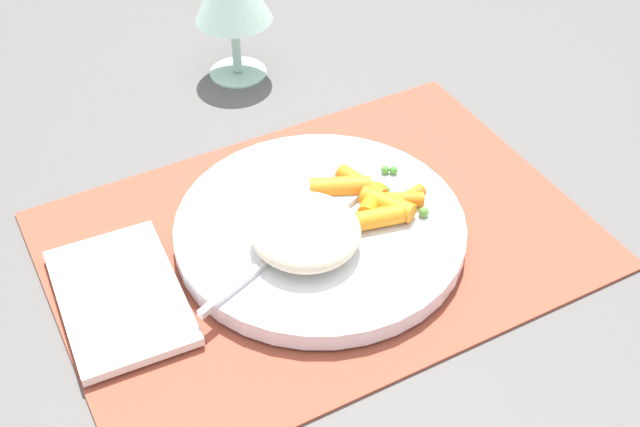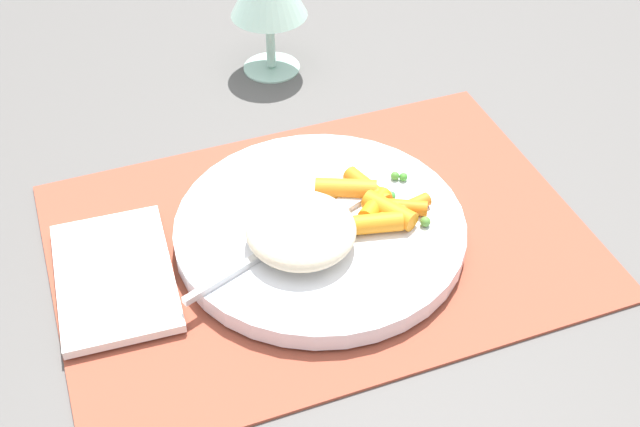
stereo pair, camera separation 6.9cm
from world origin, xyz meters
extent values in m
plane|color=#565451|center=(0.00, 0.00, 0.00)|extent=(2.40, 2.40, 0.00)
cube|color=#9E4733|center=(0.00, 0.00, 0.00)|extent=(0.45, 0.32, 0.01)
cylinder|color=white|center=(0.00, 0.00, 0.01)|extent=(0.25, 0.25, 0.02)
ellipsoid|color=beige|center=(-0.02, -0.02, 0.04)|extent=(0.09, 0.09, 0.03)
cylinder|color=orange|center=(0.06, -0.02, 0.03)|extent=(0.04, 0.05, 0.02)
cylinder|color=orange|center=(0.05, 0.02, 0.03)|extent=(0.03, 0.05, 0.02)
cylinder|color=orange|center=(0.07, -0.01, 0.03)|extent=(0.05, 0.03, 0.01)
cylinder|color=orange|center=(0.07, -0.02, 0.03)|extent=(0.05, 0.02, 0.01)
cylinder|color=orange|center=(0.05, -0.01, 0.03)|extent=(0.04, 0.03, 0.02)
cylinder|color=orange|center=(0.03, 0.02, 0.03)|extent=(0.06, 0.04, 0.02)
cylinder|color=orange|center=(0.04, -0.03, 0.03)|extent=(0.05, 0.03, 0.02)
sphere|color=green|center=(0.09, 0.03, 0.03)|extent=(0.01, 0.01, 0.01)
sphere|color=#54AC42|center=(0.01, 0.03, 0.03)|extent=(0.01, 0.01, 0.01)
sphere|color=green|center=(0.07, 0.01, 0.03)|extent=(0.01, 0.01, 0.01)
sphere|color=green|center=(0.05, 0.02, 0.03)|extent=(0.01, 0.01, 0.01)
sphere|color=#5AB034|center=(0.06, -0.01, 0.03)|extent=(0.01, 0.01, 0.01)
sphere|color=#509135|center=(0.00, -0.03, 0.03)|extent=(0.01, 0.01, 0.01)
sphere|color=#4B9435|center=(0.08, 0.03, 0.03)|extent=(0.01, 0.01, 0.01)
sphere|color=#42952F|center=(0.05, -0.01, 0.03)|extent=(0.01, 0.01, 0.01)
sphere|color=#579137|center=(0.08, -0.03, 0.03)|extent=(0.01, 0.01, 0.01)
cube|color=silver|center=(0.03, 0.01, 0.03)|extent=(0.05, 0.03, 0.01)
cube|color=silver|center=(-0.06, -0.02, 0.03)|extent=(0.14, 0.06, 0.01)
cylinder|color=#B2E0CC|center=(0.05, 0.28, 0.00)|extent=(0.06, 0.06, 0.00)
cylinder|color=#B2E0CC|center=(0.05, 0.28, 0.04)|extent=(0.01, 0.01, 0.06)
cube|color=white|center=(-0.18, 0.01, 0.01)|extent=(0.10, 0.15, 0.01)
camera|label=1|loc=(-0.24, -0.45, 0.50)|focal=46.23mm
camera|label=2|loc=(-0.18, -0.48, 0.50)|focal=46.23mm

